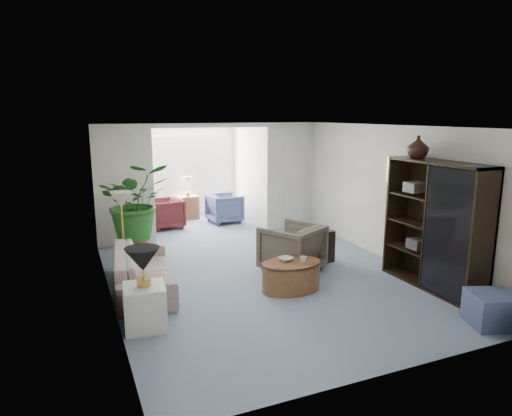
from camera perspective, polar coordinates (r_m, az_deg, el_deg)
name	(u,v)px	position (r m, az deg, el deg)	size (l,w,h in m)	color
floor	(270,280)	(7.59, 1.79, -9.02)	(6.00, 6.00, 0.00)	#8796B3
sunroom_floor	(201,225)	(11.28, -6.96, -2.12)	(2.60, 2.60, 0.00)	#8796B3
back_pier_left	(124,186)	(9.61, -16.25, 2.67)	(1.20, 0.12, 2.50)	white
back_pier_right	(290,176)	(10.72, 4.35, 4.01)	(1.20, 0.12, 2.50)	white
back_header	(212,125)	(9.90, -5.52, 10.32)	(2.60, 0.12, 0.10)	white
window_pane	(188,164)	(12.06, -8.56, 5.50)	(2.20, 0.02, 1.50)	white
window_blinds	(188,164)	(12.04, -8.53, 5.49)	(2.20, 0.02, 1.50)	white
framed_picture	(399,171)	(8.41, 17.61, 4.44)	(0.04, 0.50, 0.40)	beige
sofa	(143,270)	(7.33, -14.01, -7.55)	(2.14, 0.84, 0.62)	#B6AB9A
end_table	(145,307)	(6.07, -13.81, -12.00)	(0.52, 0.52, 0.57)	white
table_lamp	(142,259)	(5.84, -14.11, -6.31)	(0.44, 0.44, 0.30)	black
floor_lamp	(121,200)	(8.10, -16.63, 1.01)	(0.36, 0.36, 0.28)	beige
coffee_table	(291,276)	(7.13, 4.46, -8.54)	(0.95, 0.95, 0.45)	brown
coffee_bowl	(286,259)	(7.10, 3.76, -6.43)	(0.22, 0.22, 0.05)	silver
coffee_cup	(303,260)	(7.02, 5.96, -6.50)	(0.11, 0.11, 0.10)	beige
wingback_chair	(292,248)	(7.86, 4.55, -5.07)	(0.90, 0.92, 0.84)	#655D50
side_table_dark	(318,246)	(8.48, 7.81, -4.76)	(0.49, 0.39, 0.59)	black
entertainment_cabinet	(435,226)	(7.54, 21.67, -2.07)	(0.48, 1.80, 2.00)	black
cabinet_urn	(418,147)	(7.72, 19.73, 7.26)	(0.34, 0.34, 0.36)	black
ottoman	(491,309)	(6.73, 27.55, -11.26)	(0.54, 0.54, 0.43)	#4E5D86
plant_pot	(138,246)	(9.15, -14.64, -4.69)	(0.40, 0.40, 0.32)	#9A4B2C
house_plant	(136,201)	(8.94, -14.94, 0.84)	(1.33, 1.15, 1.48)	#235E20
sunroom_chair_blue	(225,208)	(11.42, -3.97, -0.02)	(0.77, 0.80, 0.72)	#4E5D86
sunroom_chair_maroon	(165,213)	(11.04, -11.35, -0.68)	(0.76, 0.78, 0.71)	maroon
sunroom_table	(188,207)	(11.93, -8.55, 0.08)	(0.49, 0.38, 0.60)	brown
shelf_clutter	(438,221)	(7.42, 21.96, -1.58)	(0.30, 1.25, 1.06)	black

